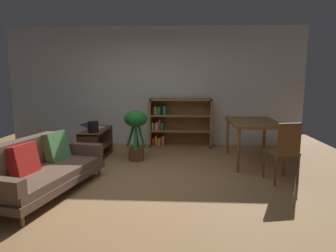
% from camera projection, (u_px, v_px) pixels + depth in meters
% --- Properties ---
extents(ground_plane, '(8.16, 8.16, 0.00)m').
position_uv_depth(ground_plane, '(136.00, 184.00, 4.36)').
color(ground_plane, '#A87A4C').
extents(back_wall_panel, '(6.80, 0.10, 2.70)m').
position_uv_depth(back_wall_panel, '(154.00, 87.00, 6.80)').
color(back_wall_panel, silver).
rests_on(back_wall_panel, ground_plane).
extents(fabric_couch, '(1.19, 1.98, 0.76)m').
position_uv_depth(fabric_couch, '(39.00, 168.00, 3.97)').
color(fabric_couch, brown).
rests_on(fabric_couch, ground_plane).
extents(media_console, '(0.38, 1.07, 0.57)m').
position_uv_depth(media_console, '(96.00, 144.00, 5.71)').
color(media_console, '#56351E').
rests_on(media_console, ground_plane).
extents(open_laptop, '(0.44, 0.36, 0.09)m').
position_uv_depth(open_laptop, '(94.00, 127.00, 5.81)').
color(open_laptop, silver).
rests_on(open_laptop, media_console).
extents(desk_speaker, '(0.19, 0.19, 0.20)m').
position_uv_depth(desk_speaker, '(93.00, 127.00, 5.34)').
color(desk_speaker, black).
rests_on(desk_speaker, media_console).
extents(potted_floor_plant, '(0.43, 0.52, 0.95)m').
position_uv_depth(potted_floor_plant, '(136.00, 129.00, 5.51)').
color(potted_floor_plant, brown).
rests_on(potted_floor_plant, ground_plane).
extents(dining_table, '(0.84, 1.32, 0.78)m').
position_uv_depth(dining_table, '(254.00, 125.00, 5.34)').
color(dining_table, brown).
rests_on(dining_table, ground_plane).
extents(dining_chair_near, '(0.46, 0.47, 0.92)m').
position_uv_depth(dining_chair_near, '(284.00, 149.00, 4.32)').
color(dining_chair_near, brown).
rests_on(dining_chair_near, ground_plane).
extents(bookshelf, '(1.39, 0.36, 1.09)m').
position_uv_depth(bookshelf, '(176.00, 123.00, 6.71)').
color(bookshelf, olive).
rests_on(bookshelf, ground_plane).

